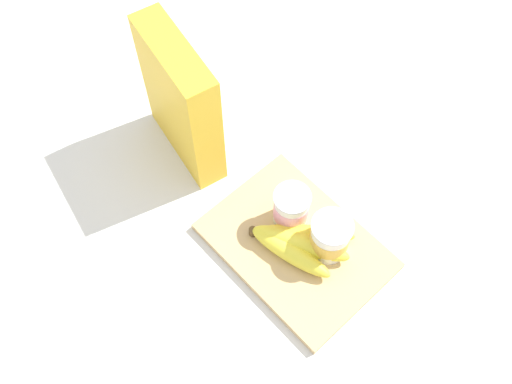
{
  "coord_description": "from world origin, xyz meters",
  "views": [
    {
      "loc": [
        0.26,
        -0.34,
        0.96
      ],
      "look_at": [
        -0.1,
        0.0,
        0.07
      ],
      "focal_mm": 41.3,
      "sensor_mm": 36.0,
      "label": 1
    }
  ],
  "objects_px": {
    "cutting_board": "(296,246)",
    "yogurt_cup_back": "(330,237)",
    "cereal_box": "(180,103)",
    "banana_bunch": "(298,243)",
    "yogurt_cup_front": "(291,208)"
  },
  "relations": [
    {
      "from": "cutting_board",
      "to": "yogurt_cup_back",
      "type": "relative_size",
      "value": 3.59
    },
    {
      "from": "cereal_box",
      "to": "yogurt_cup_back",
      "type": "height_order",
      "value": "cereal_box"
    },
    {
      "from": "cutting_board",
      "to": "yogurt_cup_back",
      "type": "distance_m",
      "value": 0.07
    },
    {
      "from": "banana_bunch",
      "to": "yogurt_cup_front",
      "type": "bearing_deg",
      "value": 149.32
    },
    {
      "from": "cutting_board",
      "to": "yogurt_cup_back",
      "type": "bearing_deg",
      "value": 41.06
    },
    {
      "from": "yogurt_cup_front",
      "to": "cereal_box",
      "type": "bearing_deg",
      "value": -173.47
    },
    {
      "from": "yogurt_cup_front",
      "to": "banana_bunch",
      "type": "bearing_deg",
      "value": -30.68
    },
    {
      "from": "cereal_box",
      "to": "banana_bunch",
      "type": "distance_m",
      "value": 0.32
    },
    {
      "from": "cereal_box",
      "to": "banana_bunch",
      "type": "relative_size",
      "value": 1.57
    },
    {
      "from": "yogurt_cup_front",
      "to": "banana_bunch",
      "type": "xyz_separation_m",
      "value": [
        0.05,
        -0.03,
        -0.02
      ]
    },
    {
      "from": "yogurt_cup_back",
      "to": "banana_bunch",
      "type": "xyz_separation_m",
      "value": [
        -0.04,
        -0.04,
        -0.03
      ]
    },
    {
      "from": "yogurt_cup_front",
      "to": "banana_bunch",
      "type": "relative_size",
      "value": 0.49
    },
    {
      "from": "cutting_board",
      "to": "yogurt_cup_front",
      "type": "bearing_deg",
      "value": 148.63
    },
    {
      "from": "cutting_board",
      "to": "yogurt_cup_front",
      "type": "height_order",
      "value": "yogurt_cup_front"
    },
    {
      "from": "yogurt_cup_back",
      "to": "cereal_box",
      "type": "bearing_deg",
      "value": -173.48
    }
  ]
}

